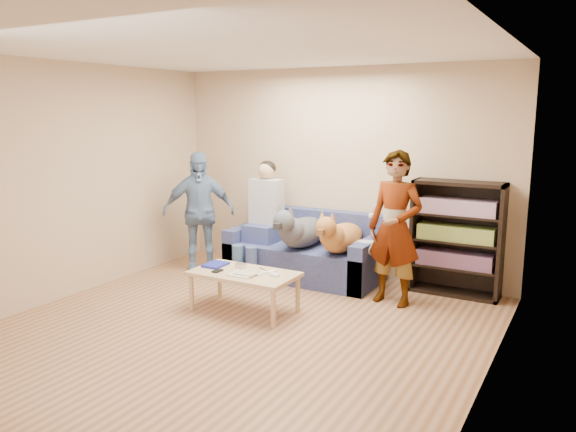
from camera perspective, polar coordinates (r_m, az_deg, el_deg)
The scene contains 26 objects.
ground at distance 5.34m, azimuth -6.44°, elevation -12.18°, with size 5.00×5.00×0.00m, color brown.
ceiling at distance 4.95m, azimuth -7.10°, elevation 16.74°, with size 5.00×5.00×0.00m, color white.
wall_back at distance 7.14m, azimuth 5.11°, elevation 4.45°, with size 4.50×4.50×0.00m, color tan.
wall_left at distance 6.56m, azimuth -22.92°, elevation 3.09°, with size 5.00×5.00×0.00m, color tan.
wall_right at distance 4.11m, azimuth 19.60°, elevation -0.75°, with size 5.00×5.00×0.00m, color tan.
blanket at distance 6.57m, azimuth 7.95°, elevation -3.17°, with size 0.46×0.39×0.16m, color #A7A7AC.
person_standing_right at distance 6.08m, azimuth 10.82°, elevation -1.24°, with size 0.61×0.40×1.67m, color gray.
person_standing_left at distance 7.34m, azimuth -9.07°, elevation 0.42°, with size 0.91×0.38×1.56m, color #7496BA.
held_controller at distance 5.94m, azimuth 8.43°, elevation 0.06°, with size 0.04×0.11×0.03m, color silver.
notebook_blue at distance 6.12m, azimuth -7.36°, elevation -4.93°, with size 0.20×0.26×0.03m, color #1B2399.
papers at distance 5.75m, azimuth -4.63°, elevation -5.94°, with size 0.26×0.20×0.01m, color silver.
magazine at distance 5.75m, azimuth -4.27°, elevation -5.81°, with size 0.22×0.17×0.01m, color #B4AF90.
camera_silver at distance 6.02m, azimuth -4.81°, elevation -5.03°, with size 0.11×0.06×0.05m, color silver.
controller_a at distance 5.80m, azimuth -1.63°, elevation -5.71°, with size 0.04×0.13×0.03m, color white.
controller_b at distance 5.69m, azimuth -1.35°, elevation -6.02°, with size 0.09×0.06×0.03m, color white.
headphone_cup_a at distance 5.74m, azimuth -2.93°, elevation -5.94°, with size 0.07×0.07×0.02m, color white.
headphone_cup_b at distance 5.80m, azimuth -2.51°, elevation -5.74°, with size 0.07×0.07×0.02m, color white.
pen_orange at distance 5.75m, azimuth -5.55°, elevation -6.02°, with size 0.01×0.01×0.14m, color #F15B22.
pen_black at distance 5.94m, azimuth -2.56°, elevation -5.41°, with size 0.01×0.01×0.14m, color black.
wallet at distance 5.90m, azimuth -7.17°, elevation -5.55°, with size 0.07×0.12×0.01m, color black.
sofa at distance 7.08m, azimuth 1.78°, elevation -3.97°, with size 1.90×0.85×0.82m.
person_seated at distance 7.13m, azimuth -2.62°, elevation 0.19°, with size 0.40×0.73×1.47m.
dog_gray at distance 6.80m, azimuth 1.23°, elevation -1.50°, with size 0.41×1.25×0.60m.
dog_tan at distance 6.58m, azimuth 5.24°, elevation -2.08°, with size 0.38×1.15×0.56m.
coffee_table at distance 5.88m, azimuth -4.49°, elevation -6.13°, with size 1.10×0.60×0.42m.
bookshelf at distance 6.60m, azimuth 16.77°, elevation -1.94°, with size 1.00×0.34×1.30m.
Camera 1 is at (2.90, -3.98, 2.07)m, focal length 35.00 mm.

